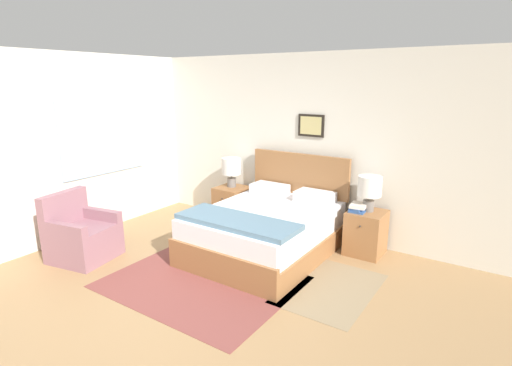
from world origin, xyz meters
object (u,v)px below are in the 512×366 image
(bed, at_px, (266,229))
(table_lamp_by_door, at_px, (370,188))
(nightstand_by_door, at_px, (366,233))
(nightstand_near_window, at_px, (232,205))
(armchair, at_px, (81,236))
(table_lamp_near_window, at_px, (231,168))

(bed, height_order, table_lamp_by_door, bed)
(nightstand_by_door, relative_size, table_lamp_by_door, 1.25)
(nightstand_near_window, xyz_separation_m, nightstand_by_door, (2.19, 0.00, 0.00))
(table_lamp_by_door, bearing_deg, nightstand_near_window, -179.27)
(nightstand_near_window, bearing_deg, table_lamp_by_door, 0.73)
(table_lamp_by_door, bearing_deg, armchair, -143.69)
(nightstand_by_door, height_order, table_lamp_by_door, table_lamp_by_door)
(bed, bearing_deg, table_lamp_by_door, 34.24)
(bed, bearing_deg, nightstand_near_window, 146.81)
(table_lamp_near_window, bearing_deg, nightstand_by_door, -0.73)
(bed, height_order, armchair, bed)
(nightstand_by_door, bearing_deg, bed, -146.81)
(nightstand_near_window, relative_size, table_lamp_by_door, 1.25)
(table_lamp_near_window, distance_m, table_lamp_by_door, 2.21)
(bed, height_order, nightstand_near_window, bed)
(bed, xyz_separation_m, table_lamp_by_door, (1.09, 0.75, 0.56))
(armchair, relative_size, table_lamp_near_window, 1.83)
(nightstand_near_window, relative_size, table_lamp_near_window, 1.25)
(nightstand_near_window, distance_m, table_lamp_near_window, 0.60)
(bed, height_order, nightstand_by_door, bed)
(nightstand_near_window, height_order, table_lamp_near_window, table_lamp_near_window)
(nightstand_near_window, bearing_deg, table_lamp_near_window, 125.29)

